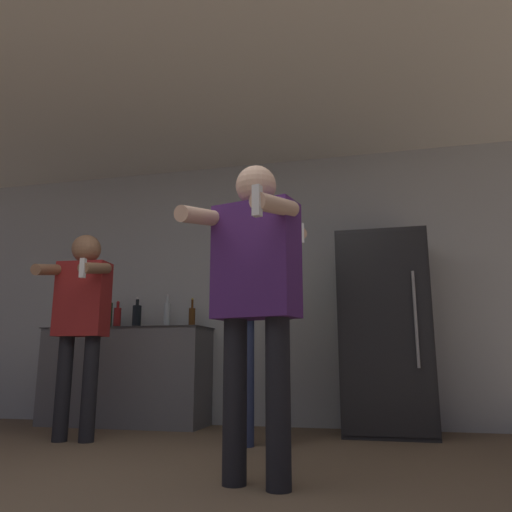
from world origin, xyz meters
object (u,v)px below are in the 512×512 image
at_px(bottle_short_whiskey, 117,317).
at_px(person_woman_foreground, 255,283).
at_px(refrigerator, 384,332).
at_px(bottle_brown_liquor, 167,315).
at_px(bottle_amber_bourbon, 137,316).
at_px(bottle_dark_rum, 107,314).
at_px(person_man_side, 81,311).
at_px(bottle_clear_vodka, 192,317).
at_px(person_spectator_back, 263,295).

xyz_separation_m(bottle_short_whiskey, person_woman_foreground, (1.88, -2.03, -0.04)).
bearing_deg(refrigerator, bottle_short_whiskey, 177.34).
bearing_deg(bottle_brown_liquor, person_woman_foreground, -56.26).
height_order(bottle_amber_bourbon, bottle_short_whiskey, bottle_amber_bourbon).
height_order(bottle_dark_rum, bottle_short_whiskey, bottle_dark_rum).
bearing_deg(person_man_side, bottle_short_whiskey, 103.86).
bearing_deg(person_woman_foreground, bottle_dark_rum, 134.40).
bearing_deg(refrigerator, bottle_clear_vodka, 176.16).
relative_size(bottle_amber_bourbon, bottle_short_whiskey, 1.13).
bearing_deg(bottle_brown_liquor, person_spectator_back, -37.31).
relative_size(person_man_side, person_spectator_back, 0.89).
bearing_deg(person_man_side, person_spectator_back, 6.00).
distance_m(bottle_dark_rum, bottle_short_whiskey, 0.11).
bearing_deg(person_woman_foreground, bottle_clear_vodka, 118.49).
height_order(bottle_amber_bourbon, person_woman_foreground, person_woman_foreground).
xyz_separation_m(person_woman_foreground, person_man_side, (-1.63, 1.01, -0.00)).
distance_m(bottle_brown_liquor, person_man_side, 1.05).
distance_m(refrigerator, bottle_dark_rum, 2.65).
xyz_separation_m(bottle_brown_liquor, person_spectator_back, (1.14, -0.87, 0.04)).
relative_size(refrigerator, person_spectator_back, 0.93).
bearing_deg(bottle_clear_vodka, person_spectator_back, -44.47).
relative_size(bottle_clear_vodka, bottle_short_whiskey, 1.03).
bearing_deg(bottle_clear_vodka, bottle_dark_rum, 180.00).
xyz_separation_m(person_man_side, person_spectator_back, (1.41, 0.15, 0.10)).
bearing_deg(bottle_dark_rum, bottle_clear_vodka, 0.00).
relative_size(bottle_amber_bourbon, bottle_dark_rum, 0.86).
height_order(bottle_brown_liquor, person_woman_foreground, person_woman_foreground).
height_order(bottle_short_whiskey, person_man_side, person_man_side).
bearing_deg(refrigerator, person_spectator_back, -139.27).
bearing_deg(bottle_clear_vodka, bottle_brown_liquor, 180.00).
bearing_deg(bottle_clear_vodka, bottle_amber_bourbon, 180.00).
relative_size(bottle_short_whiskey, bottle_brown_liquor, 0.84).
bearing_deg(bottle_dark_rum, bottle_short_whiskey, 0.00).
distance_m(bottle_dark_rum, person_man_side, 1.08).
height_order(refrigerator, bottle_brown_liquor, refrigerator).
bearing_deg(bottle_amber_bourbon, bottle_dark_rum, 180.00).
bearing_deg(person_man_side, refrigerator, 21.48).
bearing_deg(bottle_short_whiskey, person_man_side, -76.14).
bearing_deg(person_spectator_back, bottle_short_whiskey, 152.43).
bearing_deg(bottle_clear_vodka, person_woman_foreground, -61.51).
height_order(person_woman_foreground, person_spectator_back, person_spectator_back).
height_order(bottle_clear_vodka, bottle_brown_liquor, bottle_brown_liquor).
bearing_deg(bottle_short_whiskey, person_woman_foreground, -47.21).
bearing_deg(person_man_side, bottle_dark_rum, 109.49).
height_order(bottle_short_whiskey, person_woman_foreground, person_woman_foreground).
xyz_separation_m(bottle_dark_rum, bottle_short_whiskey, (0.11, 0.00, -0.03)).
bearing_deg(bottle_short_whiskey, bottle_clear_vodka, 0.00).
relative_size(bottle_amber_bourbon, person_spectator_back, 0.17).
distance_m(refrigerator, person_man_side, 2.45).
height_order(person_woman_foreground, person_man_side, person_woman_foreground).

